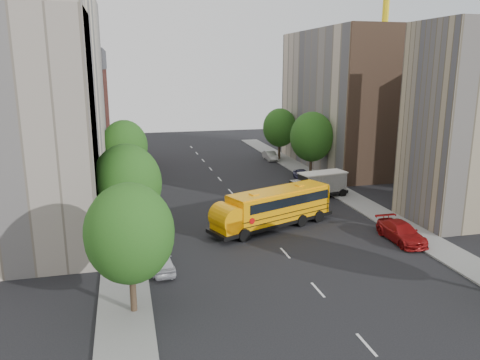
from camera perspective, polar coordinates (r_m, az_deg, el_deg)
name	(u,v)px	position (r m, az deg, el deg)	size (l,w,h in m)	color
ground	(255,219)	(42.01, 1.89, -4.83)	(120.00, 120.00, 0.00)	black
sidewalk_left	(123,212)	(45.29, -14.07, -3.79)	(3.00, 80.00, 0.12)	slate
sidewalk_right	(347,196)	(50.56, 12.96, -1.91)	(3.00, 80.00, 0.12)	slate
lane_markings	(231,191)	(51.29, -1.16, -1.40)	(0.15, 64.00, 0.01)	silver
building_left_cream	(40,106)	(44.98, -23.20, 8.34)	(10.00, 26.00, 20.00)	beige
building_left_redbrick	(69,119)	(67.02, -20.10, 6.99)	(10.00, 15.00, 13.00)	maroon
building_left_near	(17,140)	(34.86, -25.55, 4.38)	(10.00, 7.00, 17.00)	#C7B49B
building_right_near	(474,125)	(44.78, 26.59, 6.05)	(10.00, 7.00, 17.00)	gray
building_right_far	(344,100)	(65.25, 12.57, 9.53)	(10.00, 22.00, 18.00)	#C7B49B
building_right_sidewall	(388,106)	(55.64, 17.64, 8.57)	(10.10, 0.30, 18.00)	brown
street_tree_0	(130,233)	(25.80, -13.30, -6.36)	(4.80, 4.80, 7.41)	#38281C
street_tree_1	(127,184)	(35.31, -13.63, -0.44)	(5.12, 5.12, 7.90)	#38281C
street_tree_2	(125,146)	(52.99, -13.88, 4.03)	(4.99, 4.99, 7.71)	#38281C
street_tree_4	(312,137)	(57.33, 8.73, 5.23)	(5.25, 5.25, 8.10)	#38281C
street_tree_5	(280,128)	(68.50, 4.86, 6.37)	(4.86, 4.86, 7.51)	#38281C
school_bus	(272,207)	(39.44, 3.89, -3.28)	(11.84, 6.82, 3.31)	black
safari_truck	(319,184)	(49.34, 9.58, -0.52)	(6.49, 3.29, 2.65)	black
parked_car_0	(162,262)	(32.01, -9.54, -9.87)	(1.50, 3.73, 1.27)	silver
parked_car_1	(147,182)	(53.64, -11.28, -0.22)	(1.50, 4.29, 1.41)	silver
parked_car_2	(142,161)	(65.18, -11.83, 2.23)	(2.46, 5.34, 1.48)	black
parked_car_3	(401,232)	(38.81, 19.07, -6.02)	(2.09, 5.14, 1.49)	maroon
parked_car_4	(302,175)	(56.79, 7.62, 0.63)	(1.51, 3.75, 1.28)	#312F53
parked_car_5	(270,156)	(68.59, 3.71, 2.98)	(1.40, 4.01, 1.32)	#999993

